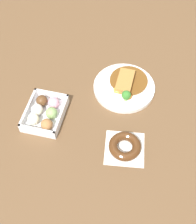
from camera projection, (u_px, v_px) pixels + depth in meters
name	position (u px, v px, depth m)	size (l,w,h in m)	color
ground_plane	(103.00, 101.00, 1.20)	(1.60, 1.60, 0.00)	brown
curry_plate	(125.00, 86.00, 1.22)	(0.24, 0.24, 0.07)	white
donut_box	(45.00, 113.00, 1.14)	(0.17, 0.14, 0.06)	white
chocolate_ring_donut	(125.00, 146.00, 1.07)	(0.15, 0.15, 0.03)	white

